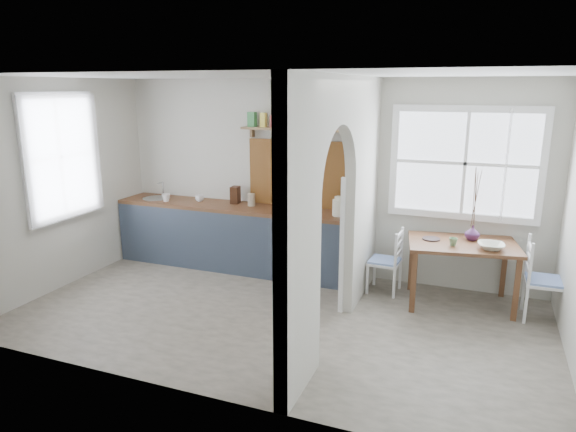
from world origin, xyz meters
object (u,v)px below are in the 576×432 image
(dining_table, at_px, (460,274))
(chair_right, at_px, (546,280))
(chair_left, at_px, (385,261))
(vase, at_px, (472,233))
(kettle, at_px, (339,206))

(dining_table, xyz_separation_m, chair_right, (0.88, -0.10, 0.08))
(dining_table, relative_size, chair_left, 1.49)
(dining_table, height_order, chair_left, chair_left)
(dining_table, height_order, vase, vase)
(vase, bearing_deg, kettle, -179.99)
(dining_table, xyz_separation_m, vase, (0.09, 0.15, 0.46))
(chair_left, relative_size, chair_right, 0.89)
(chair_right, distance_m, kettle, 2.49)
(vase, bearing_deg, chair_right, -16.96)
(dining_table, bearing_deg, kettle, 164.99)
(chair_left, xyz_separation_m, chair_right, (1.78, -0.15, 0.05))
(dining_table, relative_size, vase, 6.91)
(chair_left, distance_m, kettle, 0.89)
(chair_right, height_order, vase, vase)
(chair_left, bearing_deg, dining_table, 89.41)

